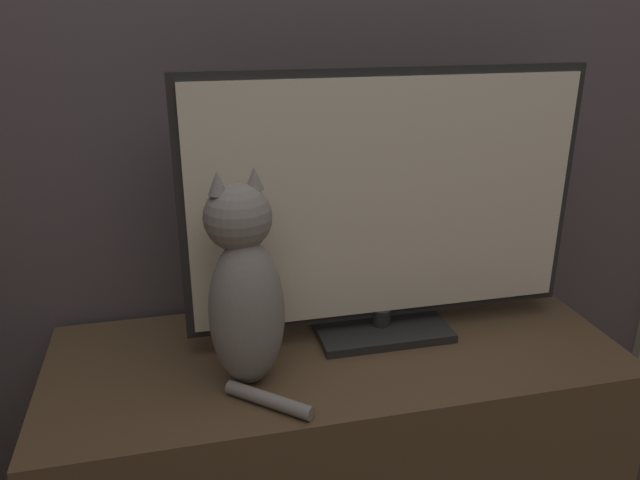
# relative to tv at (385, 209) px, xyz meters

# --- Properties ---
(tv_stand) EXTENTS (1.27, 0.51, 0.55)m
(tv_stand) POSITION_rel_tv_xyz_m (-0.12, -0.06, -0.58)
(tv_stand) COLOR brown
(tv_stand) RESTS_ON ground_plane
(tv) EXTENTS (0.90, 0.19, 0.61)m
(tv) POSITION_rel_tv_xyz_m (0.00, 0.00, 0.00)
(tv) COLOR black
(tv) RESTS_ON tv_stand
(cat) EXTENTS (0.19, 0.28, 0.44)m
(cat) POSITION_rel_tv_xyz_m (-0.33, -0.13, -0.10)
(cat) COLOR gray
(cat) RESTS_ON tv_stand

